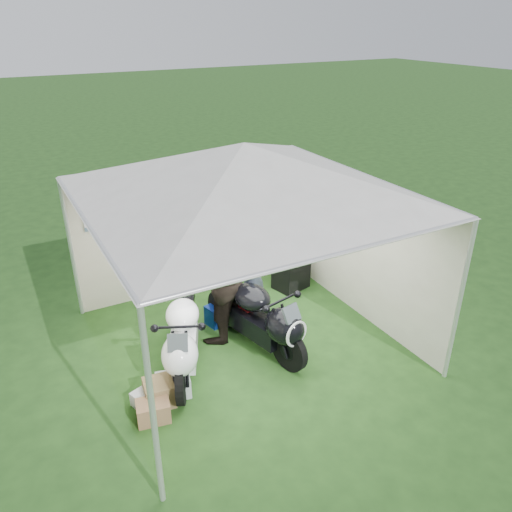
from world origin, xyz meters
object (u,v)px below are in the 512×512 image
object	(u,v)px
paddock_stand	(220,313)
person_dark_jacket	(216,280)
motorcycle_white	(183,336)
motorcycle_black	(259,316)
crate_1	(159,392)
canopy_tent	(243,175)
equipment_box	(291,274)
person_blue_jacket	(252,275)
crate_3	(153,411)
crate_2	(144,398)
crate_0	(173,385)

from	to	relation	value
paddock_stand	person_dark_jacket	bearing A→B (deg)	-118.64
motorcycle_white	motorcycle_black	world-z (taller)	motorcycle_black
person_dark_jacket	crate_1	size ratio (longest dim) A/B	5.49
canopy_tent	equipment_box	world-z (taller)	canopy_tent
person_dark_jacket	person_blue_jacket	distance (m)	0.72
person_blue_jacket	equipment_box	size ratio (longest dim) A/B	2.91
crate_1	crate_3	distance (m)	0.30
motorcycle_black	crate_1	bearing A→B (deg)	-179.63
crate_3	paddock_stand	bearing A→B (deg)	43.97
person_blue_jacket	crate_1	xyz separation A→B (m)	(-1.93, -1.13, -0.65)
motorcycle_black	person_blue_jacket	world-z (taller)	person_blue_jacket
paddock_stand	crate_2	distance (m)	2.05
motorcycle_black	crate_3	world-z (taller)	motorcycle_black
motorcycle_black	paddock_stand	distance (m)	1.02
paddock_stand	crate_1	bearing A→B (deg)	-137.95
equipment_box	crate_3	world-z (taller)	equipment_box
person_dark_jacket	crate_3	bearing A→B (deg)	16.88
equipment_box	crate_2	world-z (taller)	equipment_box
crate_3	canopy_tent	bearing A→B (deg)	28.05
equipment_box	crate_2	xyz separation A→B (m)	(-3.22, -1.66, -0.18)
canopy_tent	person_dark_jacket	distance (m)	1.64
crate_3	crate_2	bearing A→B (deg)	94.47
crate_1	motorcycle_white	bearing A→B (deg)	41.56
person_dark_jacket	crate_2	bearing A→B (deg)	8.22
crate_0	crate_3	size ratio (longest dim) A/B	1.06
motorcycle_white	paddock_stand	world-z (taller)	motorcycle_white
person_dark_jacket	crate_0	distance (m)	1.61
paddock_stand	crate_1	distance (m)	1.95
crate_2	crate_3	distance (m)	0.32
motorcycle_white	equipment_box	bearing A→B (deg)	51.30
paddock_stand	crate_1	size ratio (longest dim) A/B	1.20
motorcycle_black	crate_0	bearing A→B (deg)	179.62
canopy_tent	person_blue_jacket	bearing A→B (deg)	51.26
crate_1	crate_2	size ratio (longest dim) A/B	1.36
crate_3	motorcycle_black	bearing A→B (deg)	19.25
equipment_box	paddock_stand	bearing A→B (deg)	-165.22
person_blue_jacket	crate_1	distance (m)	2.33
canopy_tent	crate_1	xyz separation A→B (m)	(-1.56, -0.67, -2.41)
crate_0	equipment_box	bearing A→B (deg)	30.34
motorcycle_black	person_blue_jacket	bearing A→B (deg)	56.75
paddock_stand	crate_0	size ratio (longest dim) A/B	1.03
crate_2	crate_3	bearing A→B (deg)	-85.53
person_dark_jacket	paddock_stand	bearing A→B (deg)	-142.12
canopy_tent	crate_3	xyz separation A→B (m)	(-1.73, -0.92, -2.44)
equipment_box	crate_2	distance (m)	3.63
motorcycle_black	crate_0	xyz separation A→B (m)	(-1.44, -0.32, -0.43)
canopy_tent	paddock_stand	xyz separation A→B (m)	(-0.12, 0.63, -2.41)
motorcycle_black	crate_3	xyz separation A→B (m)	(-1.81, -0.63, -0.44)
motorcycle_white	equipment_box	size ratio (longest dim) A/B	3.43
paddock_stand	equipment_box	distance (m)	1.65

